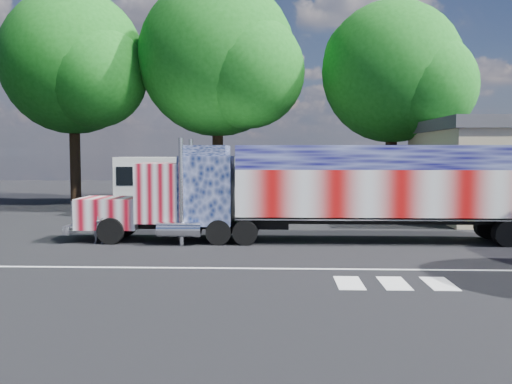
{
  "coord_description": "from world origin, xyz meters",
  "views": [
    {
      "loc": [
        0.87,
        -19.97,
        3.51
      ],
      "look_at": [
        0.0,
        3.0,
        1.9
      ],
      "focal_mm": 40.0,
      "sensor_mm": 36.0,
      "label": 1
    }
  ],
  "objects_px": {
    "semi_truck": "(334,189)",
    "woman": "(99,223)",
    "coach_bus": "(217,185)",
    "tree_ne_a": "(395,73)",
    "tree_nw_a": "(75,63)",
    "tree_n_mid": "(220,58)"
  },
  "relations": [
    {
      "from": "tree_n_mid",
      "to": "tree_nw_a",
      "type": "bearing_deg",
      "value": 175.21
    },
    {
      "from": "semi_truck",
      "to": "tree_n_mid",
      "type": "xyz_separation_m",
      "value": [
        -5.95,
        14.49,
        7.43
      ]
    },
    {
      "from": "tree_nw_a",
      "to": "tree_n_mid",
      "type": "xyz_separation_m",
      "value": [
        9.7,
        -0.81,
        0.11
      ]
    },
    {
      "from": "woman",
      "to": "tree_nw_a",
      "type": "distance_m",
      "value": 19.51
    },
    {
      "from": "woman",
      "to": "tree_n_mid",
      "type": "relative_size",
      "value": 0.11
    },
    {
      "from": "coach_bus",
      "to": "woman",
      "type": "xyz_separation_m",
      "value": [
        -3.48,
        -10.21,
        -0.88
      ]
    },
    {
      "from": "tree_ne_a",
      "to": "tree_nw_a",
      "type": "bearing_deg",
      "value": 174.26
    },
    {
      "from": "woman",
      "to": "tree_ne_a",
      "type": "height_order",
      "value": "tree_ne_a"
    },
    {
      "from": "tree_nw_a",
      "to": "semi_truck",
      "type": "bearing_deg",
      "value": -44.38
    },
    {
      "from": "coach_bus",
      "to": "woman",
      "type": "height_order",
      "value": "coach_bus"
    },
    {
      "from": "semi_truck",
      "to": "woman",
      "type": "height_order",
      "value": "semi_truck"
    },
    {
      "from": "tree_ne_a",
      "to": "woman",
      "type": "bearing_deg",
      "value": -134.75
    },
    {
      "from": "semi_truck",
      "to": "woman",
      "type": "distance_m",
      "value": 9.22
    },
    {
      "from": "semi_truck",
      "to": "woman",
      "type": "bearing_deg",
      "value": -174.21
    },
    {
      "from": "semi_truck",
      "to": "tree_n_mid",
      "type": "height_order",
      "value": "tree_n_mid"
    },
    {
      "from": "semi_truck",
      "to": "tree_ne_a",
      "type": "xyz_separation_m",
      "value": [
        4.95,
        13.23,
        6.28
      ]
    },
    {
      "from": "coach_bus",
      "to": "tree_ne_a",
      "type": "height_order",
      "value": "tree_ne_a"
    },
    {
      "from": "tree_nw_a",
      "to": "tree_ne_a",
      "type": "xyz_separation_m",
      "value": [
        20.59,
        -2.07,
        -1.04
      ]
    },
    {
      "from": "semi_truck",
      "to": "tree_ne_a",
      "type": "relative_size",
      "value": 1.49
    },
    {
      "from": "tree_nw_a",
      "to": "tree_ne_a",
      "type": "distance_m",
      "value": 20.72
    },
    {
      "from": "coach_bus",
      "to": "tree_nw_a",
      "type": "distance_m",
      "value": 14.03
    },
    {
      "from": "tree_n_mid",
      "to": "tree_ne_a",
      "type": "xyz_separation_m",
      "value": [
        10.9,
        -1.26,
        -1.14
      ]
    }
  ]
}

